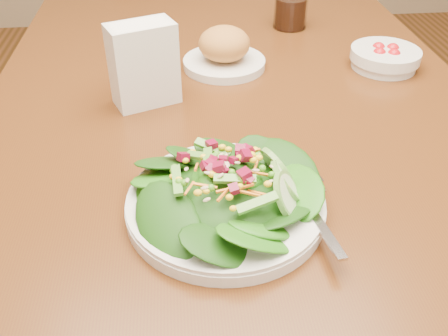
{
  "coord_description": "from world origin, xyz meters",
  "views": [
    {
      "loc": [
        -0.1,
        -0.78,
        1.18
      ],
      "look_at": [
        -0.05,
        -0.27,
        0.81
      ],
      "focal_mm": 40.0,
      "sensor_mm": 36.0,
      "label": 1
    }
  ],
  "objects": [
    {
      "name": "tomato_bowl",
      "position": [
        0.31,
        0.12,
        0.77
      ],
      "size": [
        0.14,
        0.14,
        0.05
      ],
      "color": "silver",
      "rests_on": "dining_table"
    },
    {
      "name": "chair_far",
      "position": [
        -0.16,
        0.99,
        0.43
      ],
      "size": [
        0.49,
        0.49,
        0.81
      ],
      "rotation": [
        0.0,
        0.0,
        3.54
      ],
      "color": "#34190D",
      "rests_on": "ground_plane"
    },
    {
      "name": "bread_plate",
      "position": [
        -0.01,
        0.15,
        0.78
      ],
      "size": [
        0.17,
        0.17,
        0.08
      ],
      "color": "silver",
      "rests_on": "dining_table"
    },
    {
      "name": "salad_plate",
      "position": [
        -0.04,
        -0.29,
        0.78
      ],
      "size": [
        0.26,
        0.26,
        0.08
      ],
      "rotation": [
        0.0,
        0.0,
        0.42
      ],
      "color": "silver",
      "rests_on": "dining_table"
    },
    {
      "name": "napkin_holder",
      "position": [
        -0.16,
        0.02,
        0.83
      ],
      "size": [
        0.12,
        0.1,
        0.14
      ],
      "rotation": [
        0.0,
        0.0,
        0.38
      ],
      "color": "white",
      "rests_on": "dining_table"
    },
    {
      "name": "dining_table",
      "position": [
        0.0,
        0.0,
        0.65
      ],
      "size": [
        0.9,
        1.4,
        0.75
      ],
      "color": "#45200D",
      "rests_on": "ground_plane"
    },
    {
      "name": "drinking_glass",
      "position": [
        0.17,
        0.36,
        0.81
      ],
      "size": [
        0.08,
        0.08,
        0.14
      ],
      "color": "silver",
      "rests_on": "dining_table"
    }
  ]
}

